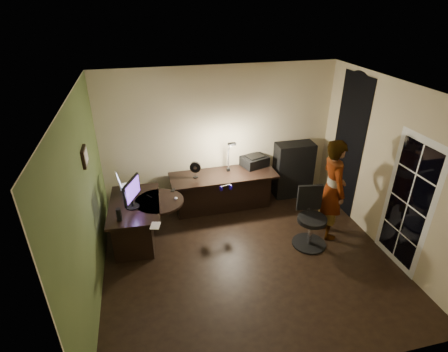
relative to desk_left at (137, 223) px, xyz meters
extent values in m
cube|color=black|center=(1.69, -0.90, -0.38)|extent=(4.50, 4.00, 0.01)
cube|color=silver|center=(1.69, -0.90, 2.33)|extent=(4.50, 4.00, 0.01)
cube|color=beige|center=(1.69, 1.10, 0.97)|extent=(4.50, 0.01, 2.70)
cube|color=beige|center=(1.69, -2.91, 0.97)|extent=(4.50, 0.01, 2.70)
cube|color=beige|center=(-0.56, -0.90, 0.97)|extent=(0.01, 4.00, 2.70)
cube|color=beige|center=(3.95, -0.90, 0.97)|extent=(0.01, 4.00, 2.70)
cube|color=#4E622F|center=(-0.55, -0.90, 0.97)|extent=(0.00, 4.00, 2.70)
cube|color=black|center=(3.93, 0.25, 0.92)|extent=(0.01, 0.90, 2.60)
cube|color=white|center=(3.93, -1.45, 0.67)|extent=(0.02, 0.92, 2.10)
cube|color=black|center=(-0.53, -0.45, 1.47)|extent=(0.04, 0.30, 0.25)
cube|color=black|center=(0.00, 0.00, 0.00)|extent=(0.87, 1.35, 0.76)
cube|color=black|center=(1.66, 0.67, 0.00)|extent=(2.03, 0.75, 0.76)
cube|color=black|center=(3.18, 0.88, 0.20)|extent=(0.77, 0.40, 1.15)
cube|color=silver|center=(-0.06, 0.41, 0.44)|extent=(0.27, 0.23, 0.11)
cube|color=silver|center=(-0.06, 0.41, 0.61)|extent=(0.39, 0.37, 0.23)
cube|color=black|center=(-0.02, -0.10, 0.56)|extent=(0.31, 0.53, 0.35)
ellipsoid|color=silver|center=(0.68, -0.02, 0.40)|extent=(0.08, 0.09, 0.03)
cube|color=black|center=(0.67, 0.28, 0.38)|extent=(0.10, 0.13, 0.01)
cube|color=black|center=(0.25, 0.17, 0.39)|extent=(0.09, 0.10, 0.01)
cylinder|color=black|center=(-0.21, -0.43, 0.48)|extent=(0.10, 0.10, 0.20)
cube|color=silver|center=(0.30, -0.71, 0.39)|extent=(0.18, 0.21, 0.01)
cube|color=black|center=(1.13, 0.67, 0.54)|extent=(0.23, 0.17, 0.31)
cube|color=#150894|center=(1.56, 0.08, 0.43)|extent=(0.23, 0.14, 0.10)
cube|color=black|center=(2.34, 0.89, 0.49)|extent=(0.58, 0.51, 0.21)
cube|color=black|center=(1.78, 0.79, 0.74)|extent=(0.26, 0.37, 0.72)
cube|color=black|center=(2.81, -0.77, 0.13)|extent=(0.64, 0.64, 1.02)
imported|color=#D8A88C|center=(3.24, -0.54, 0.51)|extent=(0.48, 0.67, 1.77)
camera|label=1|loc=(0.29, -5.04, 3.40)|focal=28.00mm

